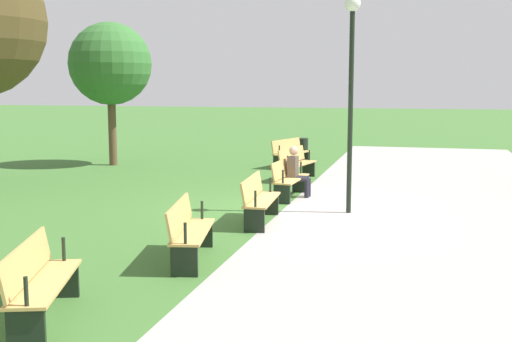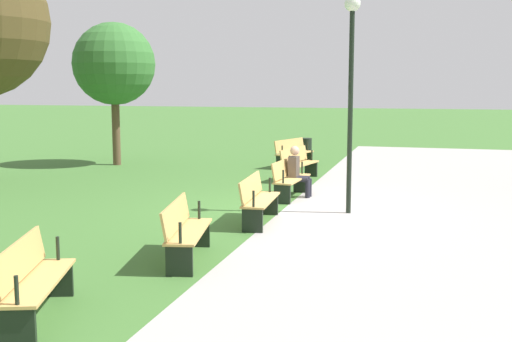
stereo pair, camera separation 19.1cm
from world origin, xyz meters
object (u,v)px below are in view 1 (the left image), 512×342
at_px(bench_3, 259,199).
at_px(person_seated, 297,170).
at_px(bench_4, 189,230).
at_px(bench_2, 289,178).
at_px(bench_5, 39,280).
at_px(lamp_post, 351,65).
at_px(bench_1, 296,163).
at_px(trash_bin, 302,149).
at_px(tree_0, 110,64).
at_px(bench_0, 290,152).

bearing_deg(bench_3, person_seated, 173.25).
distance_m(bench_3, bench_4, 2.80).
relative_size(bench_2, bench_5, 0.98).
xyz_separation_m(bench_4, person_seated, (-5.77, 0.52, 0.16)).
relative_size(bench_4, lamp_post, 0.41).
xyz_separation_m(bench_1, person_seated, (2.59, 0.52, 0.16)).
bearing_deg(bench_5, bench_3, 149.80).
distance_m(bench_4, trash_bin, 12.89).
height_order(tree_0, trash_bin, tree_0).
relative_size(lamp_post, trash_bin, 5.58).
height_order(bench_1, lamp_post, lamp_post).
relative_size(bench_0, lamp_post, 0.41).
distance_m(bench_4, bench_5, 2.80).
height_order(bench_3, bench_4, same).
relative_size(person_seated, tree_0, 0.26).
height_order(bench_0, bench_5, same).
bearing_deg(bench_1, bench_5, 7.59).
relative_size(bench_5, lamp_post, 0.41).
distance_m(bench_1, bench_2, 2.80).
height_order(lamp_post, trash_bin, lamp_post).
bearing_deg(tree_0, bench_3, 43.19).
height_order(bench_3, tree_0, tree_0).
xyz_separation_m(bench_2, bench_5, (8.28, -1.09, 0.00)).
relative_size(bench_4, trash_bin, 2.27).
xyz_separation_m(bench_3, lamp_post, (-1.40, 1.55, 2.53)).
height_order(bench_4, lamp_post, lamp_post).
bearing_deg(trash_bin, bench_5, -0.27).
bearing_deg(person_seated, bench_3, 0.82).
relative_size(bench_1, bench_3, 1.02).
height_order(bench_1, bench_5, same).
bearing_deg(bench_4, lamp_post, 143.98).
bearing_deg(tree_0, bench_1, 75.36).
bearing_deg(person_seated, bench_2, -35.61).
distance_m(bench_1, bench_3, 5.59).
relative_size(bench_0, trash_bin, 2.27).
xyz_separation_m(bench_1, bench_4, (8.36, 0.00, 0.00)).
height_order(bench_3, trash_bin, bench_3).
bearing_deg(bench_4, trash_bin, 171.55).
xyz_separation_m(bench_3, bench_4, (2.78, -0.37, 0.00)).
bearing_deg(bench_4, person_seated, 163.48).
bearing_deg(trash_bin, bench_1, 8.21).
relative_size(bench_3, lamp_post, 0.40).
distance_m(bench_3, person_seated, 3.00).
height_order(bench_4, trash_bin, bench_4).
bearing_deg(person_seated, bench_0, -162.94).
xyz_separation_m(bench_3, bench_5, (5.48, -1.09, 0.00)).
distance_m(bench_3, trash_bin, 10.15).
bearing_deg(lamp_post, bench_2, -132.06).
xyz_separation_m(bench_2, bench_3, (2.80, 0.00, 0.00)).
xyz_separation_m(person_seated, tree_0, (-4.27, -6.97, 2.64)).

